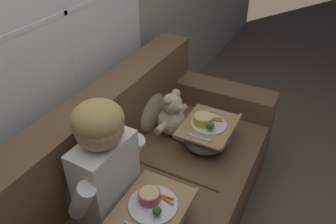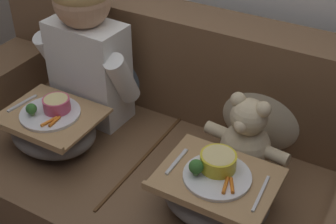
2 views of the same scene
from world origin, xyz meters
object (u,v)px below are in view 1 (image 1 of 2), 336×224
object	(u,v)px
throw_pillow_behind_teddy	(148,105)
child_figure	(103,156)
throw_pillow_behind_child	(79,172)
lap_tray_child	(154,215)
couch	(152,180)
lap_tray_teddy	(208,133)
teddy_bear	(172,116)

from	to	relation	value
throw_pillow_behind_teddy	child_figure	distance (m)	0.77
throw_pillow_behind_child	lap_tray_child	world-z (taller)	throw_pillow_behind_child
couch	lap_tray_teddy	xyz separation A→B (m)	(0.36, -0.22, 0.20)
teddy_bear	lap_tray_child	bearing A→B (deg)	-160.20
child_figure	lap_tray_child	bearing A→B (deg)	-89.93
teddy_bear	lap_tray_child	xyz separation A→B (m)	(-0.72, -0.26, -0.05)
throw_pillow_behind_child	child_figure	xyz separation A→B (m)	(-0.00, -0.18, 0.19)
throw_pillow_behind_child	lap_tray_teddy	bearing A→B (deg)	-31.61
lap_tray_teddy	couch	bearing A→B (deg)	148.87
throw_pillow_behind_child	couch	bearing A→B (deg)	-32.09
throw_pillow_behind_child	lap_tray_teddy	world-z (taller)	throw_pillow_behind_child
throw_pillow_behind_child	child_figure	bearing A→B (deg)	-90.02
couch	lap_tray_child	world-z (taller)	couch
teddy_bear	lap_tray_teddy	size ratio (longest dim) A/B	0.88
couch	child_figure	bearing A→B (deg)	172.90
couch	throw_pillow_behind_teddy	bearing A→B (deg)	32.09
lap_tray_teddy	lap_tray_child	bearing A→B (deg)	-179.95
couch	throw_pillow_behind_child	world-z (taller)	couch
throw_pillow_behind_teddy	lap_tray_teddy	world-z (taller)	throw_pillow_behind_teddy
child_figure	teddy_bear	xyz separation A→B (m)	(0.72, -0.00, -0.22)
lap_tray_teddy	teddy_bear	bearing A→B (deg)	89.88
throw_pillow_behind_teddy	child_figure	bearing A→B (deg)	-165.90
child_figure	teddy_bear	world-z (taller)	child_figure
throw_pillow_behind_teddy	teddy_bear	distance (m)	0.19
child_figure	lap_tray_child	xyz separation A→B (m)	(0.00, -0.26, -0.27)
lap_tray_child	lap_tray_teddy	xyz separation A→B (m)	(0.72, 0.00, 0.00)
throw_pillow_behind_child	teddy_bear	size ratio (longest dim) A/B	1.10
lap_tray_teddy	throw_pillow_behind_teddy	bearing A→B (deg)	89.86
throw_pillow_behind_child	throw_pillow_behind_teddy	xyz separation A→B (m)	(0.72, 0.00, 0.00)
child_figure	teddy_bear	bearing A→B (deg)	-0.26
throw_pillow_behind_child	teddy_bear	xyz separation A→B (m)	(0.72, -0.18, -0.04)
couch	teddy_bear	bearing A→B (deg)	6.60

